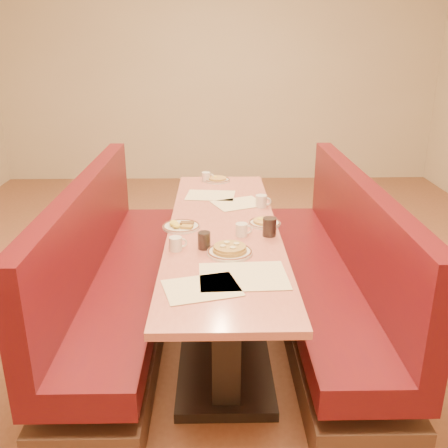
{
  "coord_description": "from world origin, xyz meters",
  "views": [
    {
      "loc": [
        -0.05,
        -3.02,
        1.88
      ],
      "look_at": [
        0.0,
        -0.23,
        0.85
      ],
      "focal_mm": 40.0,
      "sensor_mm": 36.0,
      "label": 1
    }
  ],
  "objects_px": {
    "eggs_plate": "(181,226)",
    "coffee_mug_c": "(262,201)",
    "booth_right": "(331,279)",
    "pancake_plate": "(230,250)",
    "coffee_mug_d": "(206,177)",
    "soda_tumbler_near": "(204,240)",
    "coffee_mug_b": "(176,243)",
    "coffee_mug_a": "(242,230)",
    "diner_table": "(223,279)",
    "booth_left": "(115,281)",
    "soda_tumbler_mid": "(269,227)"
  },
  "relations": [
    {
      "from": "booth_left",
      "to": "eggs_plate",
      "type": "height_order",
      "value": "booth_left"
    },
    {
      "from": "booth_right",
      "to": "pancake_plate",
      "type": "bearing_deg",
      "value": -147.96
    },
    {
      "from": "pancake_plate",
      "to": "coffee_mug_c",
      "type": "xyz_separation_m",
      "value": [
        0.26,
        0.84,
        0.03
      ]
    },
    {
      "from": "coffee_mug_d",
      "to": "soda_tumbler_mid",
      "type": "xyz_separation_m",
      "value": [
        0.4,
        -1.27,
        0.02
      ]
    },
    {
      "from": "pancake_plate",
      "to": "soda_tumbler_near",
      "type": "bearing_deg",
      "value": 151.92
    },
    {
      "from": "coffee_mug_a",
      "to": "soda_tumbler_near",
      "type": "height_order",
      "value": "soda_tumbler_near"
    },
    {
      "from": "coffee_mug_d",
      "to": "booth_left",
      "type": "bearing_deg",
      "value": -115.92
    },
    {
      "from": "booth_left",
      "to": "eggs_plate",
      "type": "bearing_deg",
      "value": -3.02
    },
    {
      "from": "eggs_plate",
      "to": "coffee_mug_a",
      "type": "xyz_separation_m",
      "value": [
        0.39,
        -0.14,
        0.03
      ]
    },
    {
      "from": "soda_tumbler_near",
      "to": "booth_right",
      "type": "bearing_deg",
      "value": 23.15
    },
    {
      "from": "coffee_mug_a",
      "to": "coffee_mug_c",
      "type": "bearing_deg",
      "value": 70.29
    },
    {
      "from": "booth_right",
      "to": "soda_tumbler_mid",
      "type": "xyz_separation_m",
      "value": [
        -0.45,
        -0.17,
        0.45
      ]
    },
    {
      "from": "diner_table",
      "to": "booth_left",
      "type": "distance_m",
      "value": 0.73
    },
    {
      "from": "soda_tumbler_mid",
      "to": "soda_tumbler_near",
      "type": "bearing_deg",
      "value": -153.83
    },
    {
      "from": "coffee_mug_a",
      "to": "coffee_mug_b",
      "type": "height_order",
      "value": "same"
    },
    {
      "from": "coffee_mug_a",
      "to": "soda_tumbler_near",
      "type": "relative_size",
      "value": 1.04
    },
    {
      "from": "booth_right",
      "to": "soda_tumbler_mid",
      "type": "bearing_deg",
      "value": -159.62
    },
    {
      "from": "eggs_plate",
      "to": "coffee_mug_c",
      "type": "height_order",
      "value": "coffee_mug_c"
    },
    {
      "from": "eggs_plate",
      "to": "coffee_mug_b",
      "type": "relative_size",
      "value": 2.31
    },
    {
      "from": "diner_table",
      "to": "coffee_mug_d",
      "type": "relative_size",
      "value": 23.93
    },
    {
      "from": "booth_left",
      "to": "soda_tumbler_near",
      "type": "relative_size",
      "value": 24.67
    },
    {
      "from": "coffee_mug_c",
      "to": "soda_tumbler_mid",
      "type": "xyz_separation_m",
      "value": [
        -0.0,
        -0.56,
        0.01
      ]
    },
    {
      "from": "booth_right",
      "to": "coffee_mug_b",
      "type": "bearing_deg",
      "value": -159.22
    },
    {
      "from": "coffee_mug_b",
      "to": "coffee_mug_d",
      "type": "distance_m",
      "value": 1.49
    },
    {
      "from": "coffee_mug_b",
      "to": "soda_tumbler_mid",
      "type": "relative_size",
      "value": 0.9
    },
    {
      "from": "booth_left",
      "to": "soda_tumbler_near",
      "type": "xyz_separation_m",
      "value": [
        0.62,
        -0.36,
        0.44
      ]
    },
    {
      "from": "booth_right",
      "to": "coffee_mug_d",
      "type": "bearing_deg",
      "value": 127.93
    },
    {
      "from": "coffee_mug_d",
      "to": "booth_right",
      "type": "bearing_deg",
      "value": -49.07
    },
    {
      "from": "coffee_mug_a",
      "to": "soda_tumbler_mid",
      "type": "bearing_deg",
      "value": -3.11
    },
    {
      "from": "soda_tumbler_near",
      "to": "soda_tumbler_mid",
      "type": "distance_m",
      "value": 0.44
    },
    {
      "from": "coffee_mug_a",
      "to": "diner_table",
      "type": "bearing_deg",
      "value": 121.06
    },
    {
      "from": "coffee_mug_c",
      "to": "coffee_mug_d",
      "type": "distance_m",
      "value": 0.81
    },
    {
      "from": "diner_table",
      "to": "pancake_plate",
      "type": "bearing_deg",
      "value": -86.35
    },
    {
      "from": "booth_right",
      "to": "pancake_plate",
      "type": "xyz_separation_m",
      "value": [
        -0.7,
        -0.44,
        0.41
      ]
    },
    {
      "from": "pancake_plate",
      "to": "soda_tumbler_near",
      "type": "relative_size",
      "value": 2.55
    },
    {
      "from": "diner_table",
      "to": "soda_tumbler_mid",
      "type": "height_order",
      "value": "soda_tumbler_mid"
    },
    {
      "from": "pancake_plate",
      "to": "eggs_plate",
      "type": "bearing_deg",
      "value": 125.92
    },
    {
      "from": "booth_left",
      "to": "booth_right",
      "type": "bearing_deg",
      "value": 0.0
    },
    {
      "from": "eggs_plate",
      "to": "soda_tumbler_near",
      "type": "bearing_deg",
      "value": -65.23
    },
    {
      "from": "coffee_mug_b",
      "to": "booth_right",
      "type": "bearing_deg",
      "value": 6.49
    },
    {
      "from": "coffee_mug_b",
      "to": "pancake_plate",
      "type": "bearing_deg",
      "value": -25.01
    },
    {
      "from": "diner_table",
      "to": "booth_left",
      "type": "xyz_separation_m",
      "value": [
        -0.73,
        0.0,
        -0.01
      ]
    },
    {
      "from": "eggs_plate",
      "to": "soda_tumbler_near",
      "type": "xyz_separation_m",
      "value": [
        0.16,
        -0.34,
        0.04
      ]
    },
    {
      "from": "diner_table",
      "to": "soda_tumbler_near",
      "type": "distance_m",
      "value": 0.57
    },
    {
      "from": "coffee_mug_d",
      "to": "soda_tumbler_near",
      "type": "xyz_separation_m",
      "value": [
        0.01,
        -1.46,
        0.01
      ]
    },
    {
      "from": "booth_left",
      "to": "coffee_mug_b",
      "type": "bearing_deg",
      "value": -40.07
    },
    {
      "from": "soda_tumbler_near",
      "to": "coffee_mug_c",
      "type": "bearing_deg",
      "value": 62.19
    },
    {
      "from": "eggs_plate",
      "to": "soda_tumbler_mid",
      "type": "relative_size",
      "value": 2.09
    },
    {
      "from": "coffee_mug_c",
      "to": "soda_tumbler_near",
      "type": "relative_size",
      "value": 1.14
    },
    {
      "from": "coffee_mug_b",
      "to": "soda_tumbler_near",
      "type": "xyz_separation_m",
      "value": [
        0.16,
        0.02,
        0.01
      ]
    }
  ]
}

